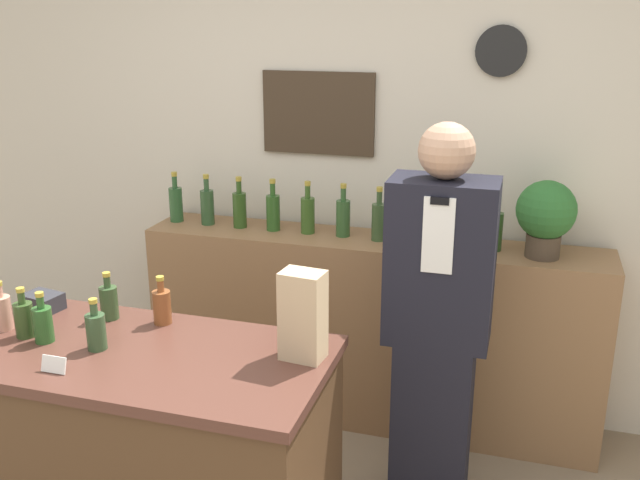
# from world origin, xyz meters

# --- Properties ---
(back_wall) EXTENTS (5.20, 0.09, 2.70)m
(back_wall) POSITION_xyz_m (0.00, 2.00, 1.35)
(back_wall) COLOR beige
(back_wall) RESTS_ON ground_plane
(back_shelf) EXTENTS (2.32, 0.37, 0.99)m
(back_shelf) POSITION_xyz_m (0.16, 1.75, 0.50)
(back_shelf) COLOR #8E6642
(back_shelf) RESTS_ON ground_plane
(display_counter) EXTENTS (1.38, 0.67, 0.94)m
(display_counter) POSITION_xyz_m (-0.39, 0.43, 0.47)
(display_counter) COLOR #4C331E
(display_counter) RESTS_ON ground_plane
(shopkeeper) EXTENTS (0.42, 0.27, 1.68)m
(shopkeeper) POSITION_xyz_m (0.58, 1.16, 0.84)
(shopkeeper) COLOR black
(shopkeeper) RESTS_ON ground_plane
(potted_plant) EXTENTS (0.27, 0.27, 0.36)m
(potted_plant) POSITION_xyz_m (0.97, 1.72, 1.20)
(potted_plant) COLOR #4C3D2D
(potted_plant) RESTS_ON back_shelf
(paper_bag) EXTENTS (0.16, 0.12, 0.31)m
(paper_bag) POSITION_xyz_m (0.19, 0.55, 1.10)
(paper_bag) COLOR tan
(paper_bag) RESTS_ON display_counter
(price_card_right) EXTENTS (0.09, 0.02, 0.06)m
(price_card_right) POSITION_xyz_m (-0.56, 0.22, 0.97)
(price_card_right) COLOR white
(price_card_right) RESTS_ON display_counter
(gift_box) EXTENTS (0.16, 0.13, 0.07)m
(gift_box) POSITION_xyz_m (-0.93, 0.65, 0.97)
(gift_box) COLOR #2D2D33
(gift_box) RESTS_ON display_counter
(counter_bottle_0) EXTENTS (0.07, 0.07, 0.19)m
(counter_bottle_0) POSITION_xyz_m (-0.95, 0.45, 1.01)
(counter_bottle_0) COLOR tan
(counter_bottle_0) RESTS_ON display_counter
(counter_bottle_1) EXTENTS (0.07, 0.07, 0.19)m
(counter_bottle_1) POSITION_xyz_m (-0.83, 0.42, 1.01)
(counter_bottle_1) COLOR #2F471F
(counter_bottle_1) RESTS_ON display_counter
(counter_bottle_2) EXTENTS (0.07, 0.07, 0.19)m
(counter_bottle_2) POSITION_xyz_m (-0.74, 0.41, 1.01)
(counter_bottle_2) COLOR #285523
(counter_bottle_2) RESTS_ON display_counter
(counter_bottle_3) EXTENTS (0.07, 0.07, 0.19)m
(counter_bottle_3) POSITION_xyz_m (-0.63, 0.65, 1.01)
(counter_bottle_3) COLOR #324B28
(counter_bottle_3) RESTS_ON display_counter
(counter_bottle_4) EXTENTS (0.07, 0.07, 0.19)m
(counter_bottle_4) POSITION_xyz_m (-0.52, 0.41, 1.01)
(counter_bottle_4) COLOR #304B2C
(counter_bottle_4) RESTS_ON display_counter
(counter_bottle_5) EXTENTS (0.07, 0.07, 0.19)m
(counter_bottle_5) POSITION_xyz_m (-0.41, 0.67, 1.01)
(counter_bottle_5) COLOR brown
(counter_bottle_5) RESTS_ON display_counter
(shelf_bottle_0) EXTENTS (0.07, 0.07, 0.27)m
(shelf_bottle_0) POSITION_xyz_m (-0.92, 1.77, 1.10)
(shelf_bottle_0) COLOR #29532B
(shelf_bottle_0) RESTS_ON back_shelf
(shelf_bottle_1) EXTENTS (0.07, 0.07, 0.27)m
(shelf_bottle_1) POSITION_xyz_m (-0.73, 1.77, 1.10)
(shelf_bottle_1) COLOR #2C4D2A
(shelf_bottle_1) RESTS_ON back_shelf
(shelf_bottle_2) EXTENTS (0.07, 0.07, 0.27)m
(shelf_bottle_2) POSITION_xyz_m (-0.55, 1.76, 1.10)
(shelf_bottle_2) COLOR #2C4C1C
(shelf_bottle_2) RESTS_ON back_shelf
(shelf_bottle_3) EXTENTS (0.07, 0.07, 0.27)m
(shelf_bottle_3) POSITION_xyz_m (-0.36, 1.76, 1.10)
(shelf_bottle_3) COLOR #2A531F
(shelf_bottle_3) RESTS_ON back_shelf
(shelf_bottle_4) EXTENTS (0.07, 0.07, 0.27)m
(shelf_bottle_4) POSITION_xyz_m (-0.18, 1.77, 1.10)
(shelf_bottle_4) COLOR #345520
(shelf_bottle_4) RESTS_ON back_shelf
(shelf_bottle_5) EXTENTS (0.07, 0.07, 0.27)m
(shelf_bottle_5) POSITION_xyz_m (0.01, 1.77, 1.10)
(shelf_bottle_5) COLOR #2D5227
(shelf_bottle_5) RESTS_ON back_shelf
(shelf_bottle_6) EXTENTS (0.07, 0.07, 0.27)m
(shelf_bottle_6) POSITION_xyz_m (0.20, 1.75, 1.10)
(shelf_bottle_6) COLOR #334B28
(shelf_bottle_6) RESTS_ON back_shelf
(shelf_bottle_7) EXTENTS (0.07, 0.07, 0.27)m
(shelf_bottle_7) POSITION_xyz_m (0.38, 1.76, 1.10)
(shelf_bottle_7) COLOR #29582A
(shelf_bottle_7) RESTS_ON back_shelf
(shelf_bottle_8) EXTENTS (0.07, 0.07, 0.27)m
(shelf_bottle_8) POSITION_xyz_m (0.57, 1.77, 1.10)
(shelf_bottle_8) COLOR #2E4B27
(shelf_bottle_8) RESTS_ON back_shelf
(shelf_bottle_9) EXTENTS (0.07, 0.07, 0.27)m
(shelf_bottle_9) POSITION_xyz_m (0.75, 1.76, 1.10)
(shelf_bottle_9) COLOR #2C4D21
(shelf_bottle_9) RESTS_ON back_shelf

